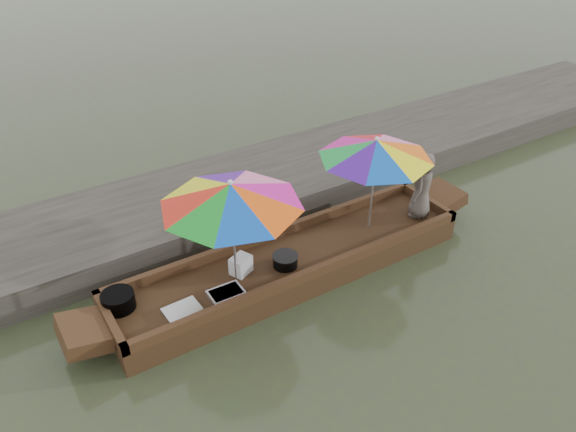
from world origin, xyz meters
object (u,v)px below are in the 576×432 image
tray_crayfish (226,294)px  charcoal_grill (285,261)px  supply_bag (241,265)px  tray_scallop (182,311)px  vendor (422,185)px  cooking_pot (118,301)px  umbrella_bow (233,232)px  umbrella_stern (373,184)px  boat_hull (292,266)px

tray_crayfish → charcoal_grill: size_ratio=1.32×
supply_bag → tray_scallop: bearing=-162.8°
vendor → supply_bag: bearing=-37.8°
cooking_pot → supply_bag: supply_bag is taller
tray_crayfish → tray_scallop: size_ratio=1.00×
vendor → umbrella_bow: umbrella_bow is taller
tray_scallop → cooking_pot: bearing=141.4°
umbrella_stern → charcoal_grill: bearing=-175.4°
vendor → umbrella_stern: (-0.91, 0.15, 0.22)m
cooking_pot → umbrella_bow: umbrella_bow is taller
boat_hull → charcoal_grill: 0.35m
umbrella_bow → umbrella_stern: 2.35m
vendor → tray_scallop: bearing=-32.4°
cooking_pot → tray_crayfish: cooking_pot is taller
charcoal_grill → boat_hull: bearing=34.5°
boat_hull → tray_crayfish: (-1.21, -0.28, 0.22)m
boat_hull → tray_scallop: (-1.82, -0.25, 0.21)m
cooking_pot → charcoal_grill: 2.32m
vendor → umbrella_bow: 3.27m
cooking_pot → vendor: size_ratio=0.39×
boat_hull → charcoal_grill: charcoal_grill is taller
supply_bag → umbrella_stern: bearing=-1.7°
tray_crayfish → supply_bag: size_ratio=1.64×
cooking_pot → charcoal_grill: cooking_pot is taller
boat_hull → cooking_pot: size_ratio=12.71×
umbrella_bow → vendor: bearing=-2.6°
tray_crayfish → umbrella_stern: 2.77m
vendor → tray_crayfish: bearing=-31.6°
boat_hull → cooking_pot: (-2.47, 0.27, 0.29)m
charcoal_grill → umbrella_stern: umbrella_stern is taller
cooking_pot → tray_scallop: cooking_pot is taller
vendor → umbrella_stern: size_ratio=0.65×
cooking_pot → vendor: vendor is taller
boat_hull → vendor: bearing=-3.6°
tray_scallop → boat_hull: bearing=7.8°
cooking_pot → supply_bag: size_ratio=1.53×
umbrella_bow → charcoal_grill: bearing=-10.5°
tray_scallop → charcoal_grill: (1.63, 0.12, 0.05)m
tray_scallop → umbrella_stern: bearing=4.4°
boat_hull → umbrella_stern: (1.44, 0.00, 0.95)m
tray_crayfish → umbrella_stern: size_ratio=0.27×
charcoal_grill → supply_bag: 0.64m
supply_bag → vendor: (3.14, -0.22, 0.42)m
tray_scallop → umbrella_stern: size_ratio=0.27×
charcoal_grill → umbrella_stern: (1.63, 0.13, 0.69)m
tray_crayfish → tray_scallop: (-0.61, 0.04, -0.01)m
cooking_pot → vendor: bearing=-5.0°
boat_hull → tray_crayfish: size_ratio=11.84×
umbrella_bow → umbrella_stern: bearing=0.0°
cooking_pot → umbrella_bow: 1.72m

